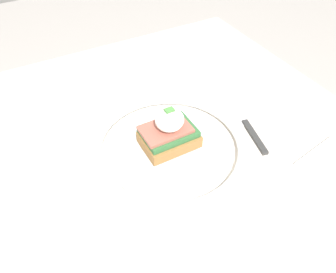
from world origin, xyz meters
The scene contains 5 objects.
dining_table centered at (0.00, 0.00, 0.64)m, with size 0.81×0.88×0.77m.
plate centered at (0.00, 0.01, 0.78)m, with size 0.27×0.27×0.02m.
sandwich centered at (0.00, 0.01, 0.82)m, with size 0.10×0.07×0.08m.
fork centered at (-0.19, 0.02, 0.78)m, with size 0.03×0.14×0.00m.
knife centered at (0.17, 0.00, 0.78)m, with size 0.06×0.20×0.01m.
Camera 1 is at (-0.21, -0.36, 1.23)m, focal length 35.00 mm.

